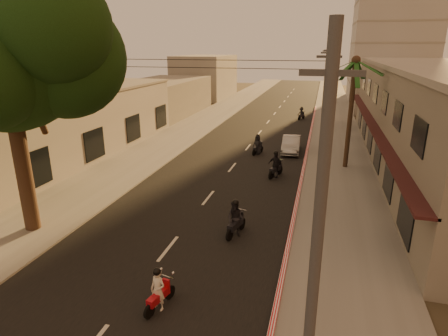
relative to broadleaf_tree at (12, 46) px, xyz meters
The scene contains 20 objects.
ground 10.96m from the broadleaf_tree, 17.97° to the right, with size 160.00×160.00×0.00m, color #383023.
road 20.84m from the broadleaf_tree, 69.68° to the left, with size 10.00×140.00×0.02m, color black.
sidewalk_right 24.26m from the broadleaf_tree, 51.68° to the left, with size 5.00×140.00×0.12m, color slate.
sidewalk_left 19.76m from the broadleaf_tree, 92.85° to the left, with size 5.00×140.00×0.12m, color slate.
curb_stripe 19.30m from the broadleaf_tree, 47.67° to the left, with size 0.20×60.00×0.20m, color red.
shophouse_row 26.41m from the broadleaf_tree, 37.63° to the left, with size 8.80×34.20×7.30m.
left_building 15.15m from the broadleaf_tree, 121.87° to the left, with size 8.20×24.20×5.20m.
distant_tower 58.67m from the broadleaf_tree, 67.22° to the left, with size 12.10×12.10×28.00m.
broadleaf_tree is the anchor object (origin of this frame).
palm_tree 20.18m from the broadleaf_tree, 43.48° to the left, with size 5.00×5.00×8.20m.
utility_poles 22.06m from the broadleaf_tree, 54.34° to the left, with size 1.20×48.26×9.00m.
filler_right 47.87m from the broadleaf_tree, 64.31° to the left, with size 8.00×14.00×6.00m, color #9B968C.
filler_left_near 33.30m from the broadleaf_tree, 103.06° to the left, with size 8.00×14.00×4.40m, color #9B968C.
filler_left_far 50.64m from the broadleaf_tree, 98.43° to the left, with size 8.00×14.00×7.00m, color #9B968C.
scooter_red 11.72m from the broadleaf_tree, 26.25° to the right, with size 0.78×1.60×1.59m.
scooter_mid_a 12.09m from the broadleaf_tree, 11.20° to the left, with size 1.14×1.83×1.83m.
scooter_mid_b 16.37m from the broadleaf_tree, 46.72° to the left, with size 1.31×1.82×1.87m.
scooter_far_a 19.28m from the broadleaf_tree, 63.88° to the left, with size 1.09×1.66×1.69m.
scooter_far_b 34.79m from the broadleaf_tree, 72.39° to the left, with size 1.36×1.51×1.57m.
parked_car 21.58m from the broadleaf_tree, 58.93° to the left, with size 1.58×4.15×1.35m, color #9C9FA4.
Camera 1 is at (6.09, -11.42, 8.47)m, focal length 30.00 mm.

